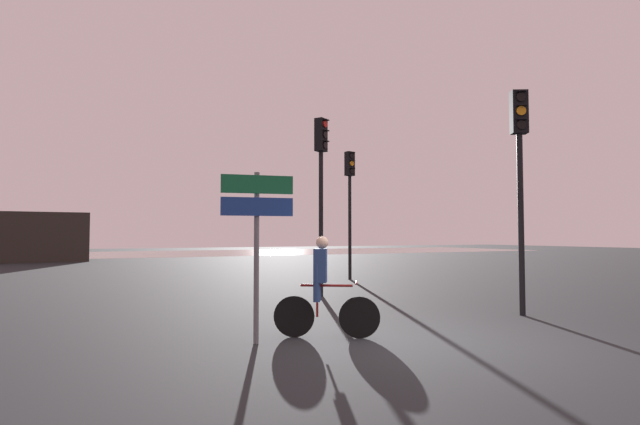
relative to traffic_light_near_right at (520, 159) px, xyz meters
The scene contains 7 objects.
ground_plane 4.80m from the traffic_light_near_right, 158.42° to the right, with size 120.00×120.00×0.00m, color black.
water_strip 38.83m from the traffic_light_near_right, 94.91° to the left, with size 80.00×16.00×0.01m, color gray.
traffic_light_near_right is the anchor object (origin of this frame).
traffic_light_far_right 8.78m from the traffic_light_near_right, 84.29° to the left, with size 0.36×0.38×4.75m.
traffic_light_center 5.23m from the traffic_light_near_right, 115.96° to the left, with size 0.40×0.42×4.82m.
direction_sign_post 5.93m from the traffic_light_near_right, behind, with size 1.09×0.22×2.60m.
cyclist 5.24m from the traffic_light_near_right, behind, with size 1.49×0.91×1.62m.
Camera 1 is at (-4.89, -6.11, 1.64)m, focal length 28.00 mm.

